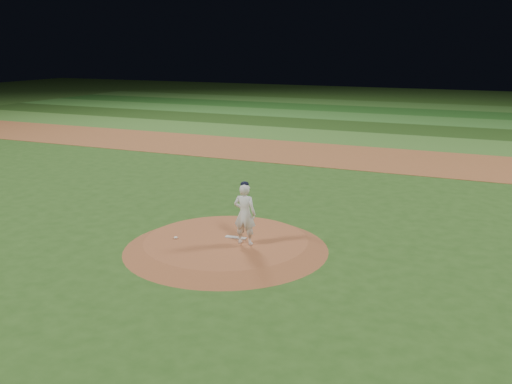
# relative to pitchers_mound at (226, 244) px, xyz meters

# --- Properties ---
(ground) EXTENTS (120.00, 120.00, 0.00)m
(ground) POSITION_rel_pitchers_mound_xyz_m (0.00, 0.00, -0.12)
(ground) COLOR #284F19
(ground) RESTS_ON ground
(infield_dirt_band) EXTENTS (70.00, 6.00, 0.02)m
(infield_dirt_band) POSITION_rel_pitchers_mound_xyz_m (0.00, 14.00, -0.12)
(infield_dirt_band) COLOR brown
(infield_dirt_band) RESTS_ON ground
(outfield_stripe_0) EXTENTS (70.00, 5.00, 0.02)m
(outfield_stripe_0) POSITION_rel_pitchers_mound_xyz_m (0.00, 19.50, -0.12)
(outfield_stripe_0) COLOR #3A6C27
(outfield_stripe_0) RESTS_ON ground
(outfield_stripe_1) EXTENTS (70.00, 5.00, 0.02)m
(outfield_stripe_1) POSITION_rel_pitchers_mound_xyz_m (0.00, 24.50, -0.12)
(outfield_stripe_1) COLOR #1F3F14
(outfield_stripe_1) RESTS_ON ground
(outfield_stripe_2) EXTENTS (70.00, 5.00, 0.02)m
(outfield_stripe_2) POSITION_rel_pitchers_mound_xyz_m (0.00, 29.50, -0.12)
(outfield_stripe_2) COLOR #326D27
(outfield_stripe_2) RESTS_ON ground
(outfield_stripe_3) EXTENTS (70.00, 5.00, 0.02)m
(outfield_stripe_3) POSITION_rel_pitchers_mound_xyz_m (0.00, 34.50, -0.12)
(outfield_stripe_3) COLOR #1E4F19
(outfield_stripe_3) RESTS_ON ground
(outfield_stripe_4) EXTENTS (70.00, 5.00, 0.02)m
(outfield_stripe_4) POSITION_rel_pitchers_mound_xyz_m (0.00, 39.50, -0.12)
(outfield_stripe_4) COLOR #366B27
(outfield_stripe_4) RESTS_ON ground
(outfield_stripe_5) EXTENTS (70.00, 5.00, 0.02)m
(outfield_stripe_5) POSITION_rel_pitchers_mound_xyz_m (0.00, 44.50, -0.12)
(outfield_stripe_5) COLOR #274F19
(outfield_stripe_5) RESTS_ON ground
(pitchers_mound) EXTENTS (5.50, 5.50, 0.25)m
(pitchers_mound) POSITION_rel_pitchers_mound_xyz_m (0.00, 0.00, 0.00)
(pitchers_mound) COLOR brown
(pitchers_mound) RESTS_ON ground
(pitching_rubber) EXTENTS (0.59, 0.19, 0.03)m
(pitching_rubber) POSITION_rel_pitchers_mound_xyz_m (0.18, 0.23, 0.14)
(pitching_rubber) COLOR beige
(pitching_rubber) RESTS_ON pitchers_mound
(rosin_bag) EXTENTS (0.11, 0.11, 0.06)m
(rosin_bag) POSITION_rel_pitchers_mound_xyz_m (-1.29, -0.47, 0.15)
(rosin_bag) COLOR silver
(rosin_bag) RESTS_ON pitchers_mound
(pitcher_on_mound) EXTENTS (0.62, 0.43, 1.69)m
(pitcher_on_mound) POSITION_rel_pitchers_mound_xyz_m (0.60, -0.08, 0.96)
(pitcher_on_mound) COLOR white
(pitcher_on_mound) RESTS_ON pitchers_mound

